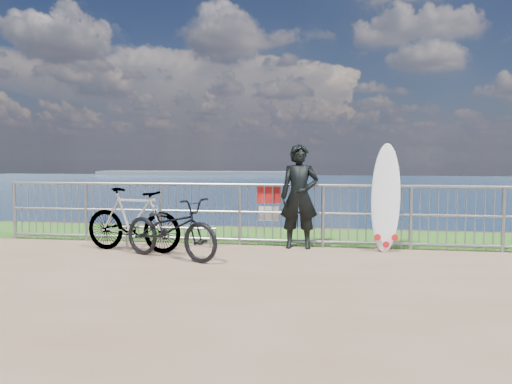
% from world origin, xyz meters
% --- Properties ---
extents(grass_strip, '(120.00, 120.00, 0.00)m').
position_xyz_m(grass_strip, '(0.00, 2.70, 0.01)').
color(grass_strip, '#2F6C1D').
rests_on(grass_strip, ground).
extents(seascape, '(260.00, 260.00, 5.00)m').
position_xyz_m(seascape, '(-43.75, 147.49, -4.03)').
color(seascape, brown).
rests_on(seascape, ground).
extents(railing, '(10.06, 0.10, 1.13)m').
position_xyz_m(railing, '(0.02, 1.60, 0.58)').
color(railing, gray).
rests_on(railing, ground).
extents(surfer, '(0.68, 0.46, 1.82)m').
position_xyz_m(surfer, '(0.59, 1.45, 0.91)').
color(surfer, black).
rests_on(surfer, ground).
extents(surfboard, '(0.55, 0.50, 1.85)m').
position_xyz_m(surfboard, '(2.06, 1.44, 0.85)').
color(surfboard, white).
rests_on(surfboard, ground).
extents(bicycle_near, '(1.95, 1.32, 0.97)m').
position_xyz_m(bicycle_near, '(-1.34, 0.22, 0.48)').
color(bicycle_near, black).
rests_on(bicycle_near, ground).
extents(bicycle_far, '(1.86, 0.80, 1.08)m').
position_xyz_m(bicycle_far, '(-2.17, 0.69, 0.54)').
color(bicycle_far, black).
rests_on(bicycle_far, ground).
extents(bike_rack, '(1.76, 0.05, 0.37)m').
position_xyz_m(bike_rack, '(-1.73, 1.20, 0.30)').
color(bike_rack, gray).
rests_on(bike_rack, ground).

